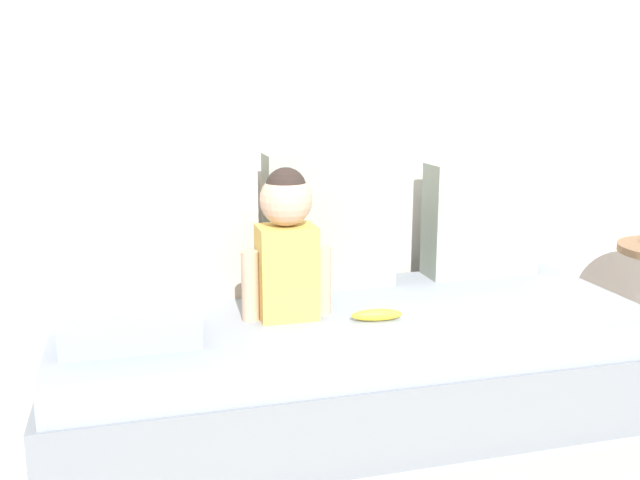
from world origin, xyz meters
name	(u,v)px	position (x,y,z in m)	size (l,w,h in m)	color
ground_plane	(352,414)	(0.00, 0.00, 0.00)	(12.00, 12.00, 0.00)	#B2ADA3
back_wall	(314,78)	(0.00, 0.53, 1.17)	(5.23, 0.10, 2.33)	silver
couch	(353,363)	(0.00, 0.00, 0.19)	(2.03, 0.80, 0.39)	gray
throw_pillow_left	(158,226)	(-0.63, 0.30, 0.66)	(0.60, 0.16, 0.53)	#C1B29E
throw_pillow_center	(329,220)	(0.00, 0.30, 0.65)	(0.48, 0.16, 0.51)	#99A393
throw_pillow_right	(481,219)	(0.63, 0.30, 0.62)	(0.45, 0.16, 0.45)	#99A393
toddler	(286,241)	(-0.24, -0.02, 0.65)	(0.30, 0.17, 0.50)	gold
banana	(377,315)	(0.04, -0.13, 0.41)	(0.17, 0.04, 0.04)	yellow
folded_blanket	(131,320)	(-0.74, -0.10, 0.45)	(0.40, 0.28, 0.12)	#8E9EB2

